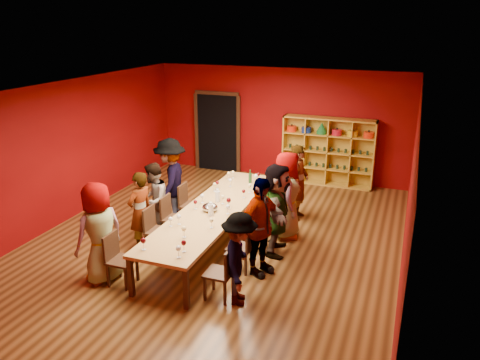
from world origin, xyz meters
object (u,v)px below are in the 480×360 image
object	(u,v)px
chair_person_right_0	(224,270)
wine_bottle	(250,178)
chair_person_right_2	(260,226)
chair_person_left_3	(188,202)
tasting_table	(214,211)
spittoon_bowl	(210,207)
person_right_0	(240,259)
person_right_3	(286,195)
person_right_1	(260,227)
chair_person_left_1	(155,228)
person_right_2	(277,209)
person_left_0	(99,233)
chair_person_right_4	(284,195)
person_left_2	(154,200)
chair_person_right_3	(271,211)
chair_person_left_2	(171,215)
shelving_unit	(328,148)
person_left_3	(171,181)
person_right_4	(299,182)
person_left_1	(140,211)
chair_person_right_1	(244,245)
chair_person_left_0	(117,256)

from	to	relation	value
chair_person_right_0	wine_bottle	distance (m)	3.46
chair_person_right_2	chair_person_left_3	bearing A→B (deg)	162.01
tasting_table	spittoon_bowl	xyz separation A→B (m)	(-0.01, -0.14, 0.12)
person_right_0	person_right_3	world-z (taller)	person_right_3
person_right_1	tasting_table	bearing A→B (deg)	79.44
chair_person_left_1	person_right_2	world-z (taller)	person_right_2
person_left_0	chair_person_left_1	distance (m)	1.29
person_right_2	chair_person_left_1	bearing A→B (deg)	99.81
chair_person_right_4	person_right_0	bearing A→B (deg)	-85.67
person_left_2	chair_person_right_3	bearing A→B (deg)	97.46
person_left_2	chair_person_right_2	world-z (taller)	person_left_2
chair_person_left_2	shelving_unit	bearing A→B (deg)	62.32
person_left_2	person_right_2	distance (m)	2.52
tasting_table	person_left_3	xyz separation A→B (m)	(-1.29, 0.67, 0.23)
chair_person_left_3	person_right_3	size ratio (longest dim) A/B	0.50
chair_person_left_2	person_right_4	distance (m)	2.88
chair_person_right_2	wine_bottle	world-z (taller)	wine_bottle
chair_person_left_1	person_right_0	size ratio (longest dim) A/B	0.59
person_left_1	person_right_4	size ratio (longest dim) A/B	0.94
chair_person_left_2	person_right_1	world-z (taller)	person_right_1
person_left_1	chair_person_right_1	world-z (taller)	person_left_1
person_right_0	spittoon_bowl	xyz separation A→B (m)	(-1.19, 1.56, 0.07)
person_left_2	chair_person_left_0	bearing A→B (deg)	-3.62
person_right_3	wine_bottle	xyz separation A→B (m)	(-1.06, 0.83, -0.02)
chair_person_left_1	chair_person_right_0	size ratio (longest dim) A/B	1.00
chair_person_left_3	person_right_0	bearing A→B (deg)	-48.74
chair_person_left_0	chair_person_left_1	distance (m)	1.20
tasting_table	chair_person_left_1	size ratio (longest dim) A/B	5.06
person_left_3	spittoon_bowl	size ratio (longest dim) A/B	6.11
person_left_0	chair_person_right_3	bearing A→B (deg)	163.63
person_right_4	chair_person_right_0	bearing A→B (deg)	174.69
person_right_1	chair_person_left_3	bearing A→B (deg)	77.84
chair_person_right_0	chair_person_right_4	distance (m)	3.52
tasting_table	spittoon_bowl	size ratio (longest dim) A/B	14.84
person_right_4	chair_person_left_2	bearing A→B (deg)	131.37
person_left_3	chair_person_right_4	bearing A→B (deg)	103.43
person_right_1	chair_person_right_4	size ratio (longest dim) A/B	1.97
person_right_1	person_right_2	size ratio (longest dim) A/B	1.00
chair_person_left_3	person_right_4	size ratio (longest dim) A/B	0.53
chair_person_right_4	person_left_1	bearing A→B (deg)	-129.97
person_right_0	wine_bottle	bearing A→B (deg)	0.95
chair_person_left_2	person_right_0	xyz separation A→B (m)	(2.09, -1.63, 0.25)
chair_person_right_2	person_right_3	size ratio (longest dim) A/B	0.50
chair_person_right_1	person_right_2	xyz separation A→B (m)	(0.33, 0.85, 0.38)
chair_person_left_1	chair_person_right_0	xyz separation A→B (m)	(1.82, -1.00, 0.00)
person_right_3	spittoon_bowl	size ratio (longest dim) A/B	5.85
chair_person_right_4	chair_person_left_3	bearing A→B (deg)	-147.96
person_right_2	person_right_0	bearing A→B (deg)	167.74
chair_person_right_3	person_right_4	size ratio (longest dim) A/B	0.53
chair_person_right_2	chair_person_right_4	distance (m)	1.73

